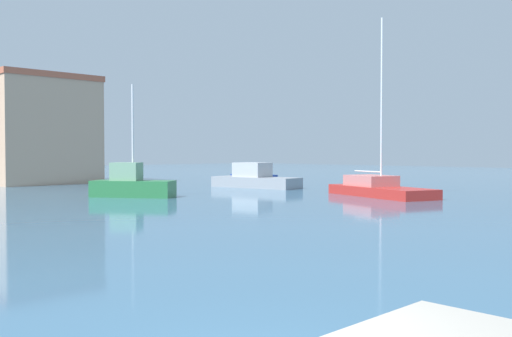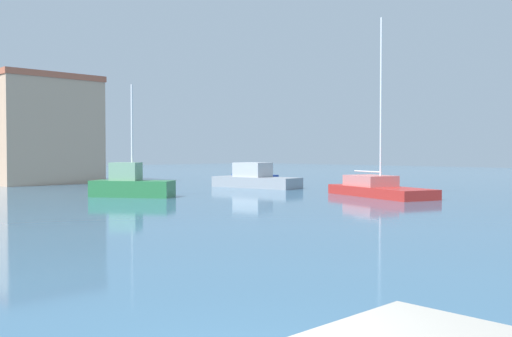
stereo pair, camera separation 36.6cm
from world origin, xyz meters
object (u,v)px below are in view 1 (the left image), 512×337
at_px(sailboat_red_inner_mooring, 378,188).
at_px(motorboat_grey_behind_lamppost, 255,179).
at_px(sailboat_green_distant_east, 132,185).
at_px(motorboat_blue_far_right, 255,176).

relative_size(sailboat_red_inner_mooring, motorboat_grey_behind_lamppost, 1.49).
relative_size(motorboat_grey_behind_lamppost, sailboat_green_distant_east, 1.08).
distance_m(motorboat_blue_far_right, sailboat_green_distant_east, 17.76).
bearing_deg(sailboat_red_inner_mooring, motorboat_blue_far_right, 72.28).
relative_size(sailboat_red_inner_mooring, sailboat_green_distant_east, 1.60).
bearing_deg(sailboat_green_distant_east, motorboat_blue_far_right, 21.19).
distance_m(sailboat_red_inner_mooring, motorboat_grey_behind_lamppost, 11.40).
height_order(sailboat_red_inner_mooring, sailboat_green_distant_east, sailboat_red_inner_mooring).
relative_size(motorboat_blue_far_right, sailboat_green_distant_east, 0.67).
xyz_separation_m(sailboat_red_inner_mooring, motorboat_grey_behind_lamppost, (0.42, 11.39, 0.17)).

